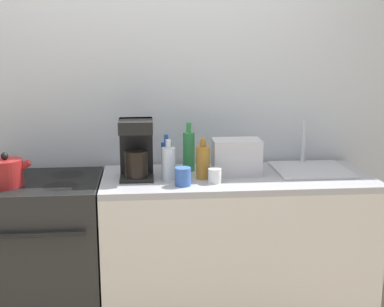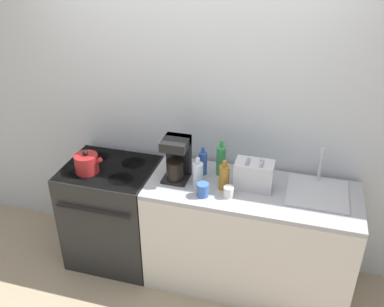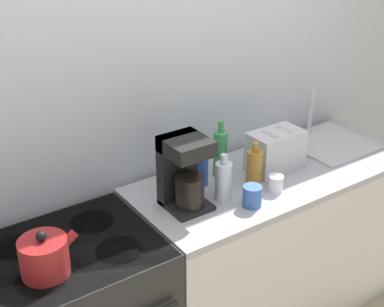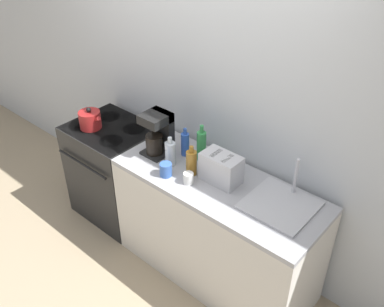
{
  "view_description": "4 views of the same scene",
  "coord_description": "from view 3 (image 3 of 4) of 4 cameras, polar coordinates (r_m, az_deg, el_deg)",
  "views": [
    {
      "loc": [
        0.02,
        -2.65,
        1.71
      ],
      "look_at": [
        0.3,
        0.38,
        1.03
      ],
      "focal_mm": 50.0,
      "sensor_mm": 36.0,
      "label": 1
    },
    {
      "loc": [
        0.84,
        -2.32,
        2.67
      ],
      "look_at": [
        0.08,
        0.36,
        1.1
      ],
      "focal_mm": 40.0,
      "sensor_mm": 36.0,
      "label": 2
    },
    {
      "loc": [
        -1.19,
        -1.43,
        2.2
      ],
      "look_at": [
        0.09,
        0.41,
        1.1
      ],
      "focal_mm": 50.0,
      "sensor_mm": 36.0,
      "label": 3
    },
    {
      "loc": [
        1.97,
        -1.6,
        2.74
      ],
      "look_at": [
        0.28,
        0.35,
        1.0
      ],
      "focal_mm": 40.0,
      "sensor_mm": 36.0,
      "label": 4
    }
  ],
  "objects": [
    {
      "name": "cup_blue",
      "position": [
        2.44,
        6.44,
        -4.54
      ],
      "size": [
        0.09,
        0.09,
        0.1
      ],
      "color": "#3860B2",
      "rests_on": "counter_block"
    },
    {
      "name": "cup_white",
      "position": [
        2.58,
        8.9,
        -3.17
      ],
      "size": [
        0.07,
        0.07,
        0.08
      ],
      "color": "white",
      "rests_on": "counter_block"
    },
    {
      "name": "coffee_maker",
      "position": [
        2.38,
        -0.91,
        -1.87
      ],
      "size": [
        0.19,
        0.21,
        0.34
      ],
      "color": "black",
      "rests_on": "counter_block"
    },
    {
      "name": "bottle_amber",
      "position": [
        2.58,
        6.66,
        -1.58
      ],
      "size": [
        0.08,
        0.08,
        0.23
      ],
      "color": "#9E6B23",
      "rests_on": "counter_block"
    },
    {
      "name": "counter_block",
      "position": [
        3.02,
        8.56,
        -9.44
      ],
      "size": [
        1.56,
        0.63,
        0.9
      ],
      "color": "silver",
      "rests_on": "ground_plane"
    },
    {
      "name": "bottle_blue",
      "position": [
        2.58,
        1.05,
        -1.46
      ],
      "size": [
        0.06,
        0.06,
        0.23
      ],
      "color": "#2D56B7",
      "rests_on": "counter_block"
    },
    {
      "name": "bottle_green",
      "position": [
        2.66,
        3.02,
        0.07
      ],
      "size": [
        0.07,
        0.07,
        0.29
      ],
      "color": "#338C47",
      "rests_on": "counter_block"
    },
    {
      "name": "sink_tray",
      "position": [
        3.13,
        14.41,
        1.2
      ],
      "size": [
        0.43,
        0.42,
        0.28
      ],
      "color": "#B7B7BC",
      "rests_on": "counter_block"
    },
    {
      "name": "toaster",
      "position": [
        2.75,
        8.89,
        0.31
      ],
      "size": [
        0.28,
        0.17,
        0.21
      ],
      "color": "#BCBCC1",
      "rests_on": "counter_block"
    },
    {
      "name": "wall_back",
      "position": [
        2.58,
        -5.01,
        5.77
      ],
      "size": [
        8.0,
        0.05,
        2.6
      ],
      "color": "silver",
      "rests_on": "ground_plane"
    },
    {
      "name": "kettle",
      "position": [
        2.09,
        -15.43,
        -10.53
      ],
      "size": [
        0.23,
        0.18,
        0.19
      ],
      "color": "maroon",
      "rests_on": "stove"
    },
    {
      "name": "bottle_clear",
      "position": [
        2.46,
        3.37,
        -2.9
      ],
      "size": [
        0.08,
        0.08,
        0.23
      ],
      "color": "silver",
      "rests_on": "counter_block"
    }
  ]
}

